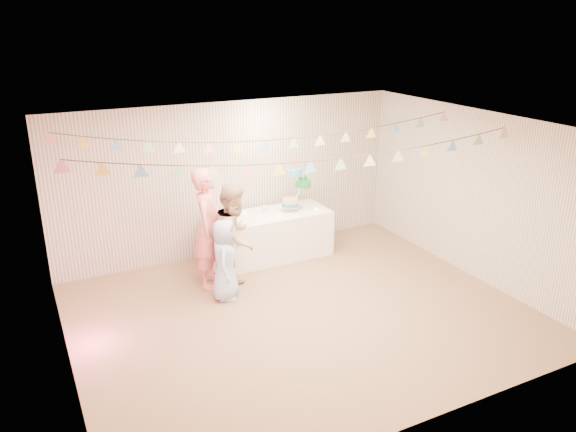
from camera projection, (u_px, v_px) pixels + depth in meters
name	position (u px, v px, depth m)	size (l,w,h in m)	color
floor	(301.00, 314.00, 7.78)	(6.00, 6.00, 0.00)	#816046
ceiling	(303.00, 127.00, 6.90)	(6.00, 6.00, 0.00)	white
back_wall	(232.00, 179.00, 9.44)	(6.00, 6.00, 0.00)	silver
front_wall	(428.00, 310.00, 5.24)	(6.00, 6.00, 0.00)	silver
left_wall	(57.00, 270.00, 6.06)	(5.00, 5.00, 0.00)	silver
right_wall	(474.00, 195.00, 8.61)	(5.00, 5.00, 0.00)	silver
table	(269.00, 236.00, 9.47)	(2.08, 0.83, 0.78)	white
cake_stand	(296.00, 189.00, 9.50)	(0.66, 0.39, 0.74)	silver
cake_bottom	(290.00, 207.00, 9.48)	(0.31, 0.31, 0.15)	teal
cake_middle	(303.00, 187.00, 9.66)	(0.27, 0.27, 0.22)	#1B803A
cake_top_tier	(294.00, 176.00, 9.36)	(0.25, 0.25, 0.19)	#43B1D3
platter	(237.00, 221.00, 9.06)	(0.31, 0.31, 0.02)	white
posy	(265.00, 211.00, 9.35)	(0.13, 0.13, 0.15)	white
person_adult_a	(209.00, 228.00, 8.31)	(0.67, 0.44, 1.84)	#F17E80
person_adult_b	(235.00, 238.00, 8.20)	(0.80, 0.63, 1.65)	tan
person_child	(225.00, 260.00, 8.02)	(0.59, 0.38, 1.21)	#A8BFEE
bunting_back	(266.00, 132.00, 7.91)	(5.60, 1.10, 0.40)	pink
bunting_front	(310.00, 153.00, 6.82)	(5.60, 0.90, 0.36)	#72A5E5
tealight_0	(226.00, 223.00, 8.87)	(0.04, 0.04, 0.03)	#FFD88C
tealight_1	(245.00, 213.00, 9.34)	(0.04, 0.04, 0.03)	#FFD88C
tealight_2	(279.00, 216.00, 9.19)	(0.04, 0.04, 0.03)	#FFD88C
tealight_3	(281.00, 206.00, 9.67)	(0.04, 0.04, 0.03)	#FFD88C
tealight_4	(316.00, 209.00, 9.53)	(0.04, 0.04, 0.03)	#FFD88C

